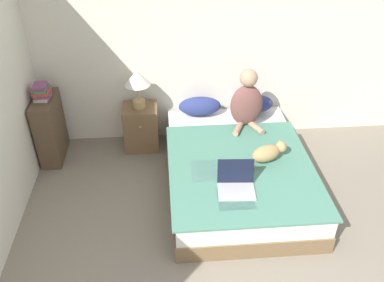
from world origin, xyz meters
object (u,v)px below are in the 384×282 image
at_px(pillow_near, 200,106).
at_px(cat_tabby, 268,153).
at_px(book_stack_top, 42,92).
at_px(laptop_open, 236,184).
at_px(table_lamp, 137,81).
at_px(bookshelf, 50,128).
at_px(person_sitting, 247,102).
at_px(bed, 237,171).
at_px(pillow_far, 252,104).
at_px(nightstand, 141,127).

xyz_separation_m(pillow_near, cat_tabby, (0.64, -1.01, -0.02)).
height_order(pillow_near, book_stack_top, book_stack_top).
height_order(laptop_open, table_lamp, table_lamp).
bearing_deg(book_stack_top, bookshelf, 165.74).
distance_m(person_sitting, laptop_open, 1.23).
distance_m(laptop_open, bookshelf, 2.43).
relative_size(bed, bookshelf, 2.62).
relative_size(pillow_near, table_lamp, 1.09).
height_order(cat_tabby, book_stack_top, book_stack_top).
relative_size(person_sitting, bookshelf, 0.89).
distance_m(bed, cat_tabby, 0.44).
bearing_deg(bookshelf, cat_tabby, -18.85).
relative_size(pillow_far, nightstand, 0.91).
bearing_deg(book_stack_top, laptop_open, -32.06).
height_order(bed, laptop_open, laptop_open).
relative_size(pillow_far, person_sitting, 0.73).
bearing_deg(book_stack_top, cat_tabby, -18.85).
bearing_deg(cat_tabby, book_stack_top, 139.81).
bearing_deg(laptop_open, person_sitting, 79.12).
height_order(person_sitting, cat_tabby, person_sitting).
xyz_separation_m(laptop_open, book_stack_top, (-2.05, 1.29, 0.43)).
height_order(person_sitting, nightstand, person_sitting).
distance_m(nightstand, book_stack_top, 1.26).
bearing_deg(bookshelf, pillow_near, 5.26).
height_order(pillow_far, laptop_open, laptop_open).
height_order(pillow_near, table_lamp, table_lamp).
distance_m(pillow_near, pillow_far, 0.67).
xyz_separation_m(nightstand, table_lamp, (-0.00, 0.00, 0.65)).
relative_size(laptop_open, nightstand, 0.65).
bearing_deg(book_stack_top, table_lamp, 6.77).
xyz_separation_m(pillow_far, person_sitting, (-0.14, -0.29, 0.19)).
height_order(pillow_near, nightstand, pillow_near).
distance_m(table_lamp, bookshelf, 1.22).
xyz_separation_m(pillow_far, laptop_open, (-0.45, -1.46, -0.06)).
relative_size(pillow_far, table_lamp, 1.09).
xyz_separation_m(table_lamp, book_stack_top, (-1.09, -0.13, -0.04)).
bearing_deg(table_lamp, bed, -39.01).
bearing_deg(bookshelf, nightstand, 6.70).
relative_size(cat_tabby, book_stack_top, 2.40).
distance_m(pillow_near, nightstand, 0.79).
distance_m(pillow_near, cat_tabby, 1.20).
height_order(table_lamp, bookshelf, table_lamp).
height_order(bookshelf, book_stack_top, book_stack_top).
bearing_deg(bed, bookshelf, 160.95).
relative_size(pillow_far, laptop_open, 1.40).
bearing_deg(laptop_open, table_lamp, 128.46).
distance_m(laptop_open, table_lamp, 1.78).
relative_size(table_lamp, bookshelf, 0.60).
relative_size(laptop_open, table_lamp, 0.78).
bearing_deg(laptop_open, book_stack_top, 152.05).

